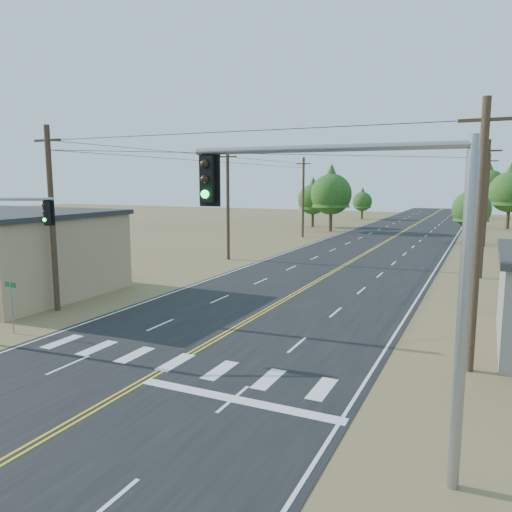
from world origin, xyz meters
The scene contains 15 objects.
road centered at (0.00, 30.00, 0.01)m, with size 15.00×200.00×0.02m, color black.
utility_pole_left_near centered at (-10.50, 12.00, 5.12)m, with size 1.80×0.30×10.00m.
utility_pole_left_mid centered at (-10.50, 32.00, 5.12)m, with size 1.80×0.30×10.00m.
utility_pole_left_far centered at (-10.50, 52.00, 5.12)m, with size 1.80×0.30×10.00m.
utility_pole_right_near centered at (10.50, 12.00, 5.12)m, with size 1.80×0.30×10.00m.
utility_pole_right_mid centered at (10.50, 32.00, 5.12)m, with size 1.80×0.30×10.00m.
utility_pole_right_far centered at (10.50, 52.00, 5.12)m, with size 1.80×0.30×10.00m.
signal_mast_right centered at (8.47, 3.95, 5.47)m, with size 6.85×0.59×8.07m.
street_sign centered at (-9.07, 8.00, 1.64)m, with size 0.73×0.06×2.45m.
tree_left_near centered at (-9.37, 60.43, 5.83)m, with size 5.72×5.72×9.53m.
tree_left_mid centered at (-14.00, 66.30, 4.73)m, with size 4.64×4.64×7.73m.
tree_left_far centered at (-10.66, 85.04, 3.65)m, with size 3.59×3.59×5.98m.
tree_right_near centered at (9.00, 54.24, 4.33)m, with size 4.25×4.25×7.08m.
tree_right_mid centered at (13.42, 75.04, 6.06)m, with size 5.95×5.95×9.91m.
tree_right_far centered at (10.38, 97.70, 6.64)m, with size 6.51×6.51×10.85m.
Camera 1 is at (10.81, -7.66, 7.08)m, focal length 35.00 mm.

